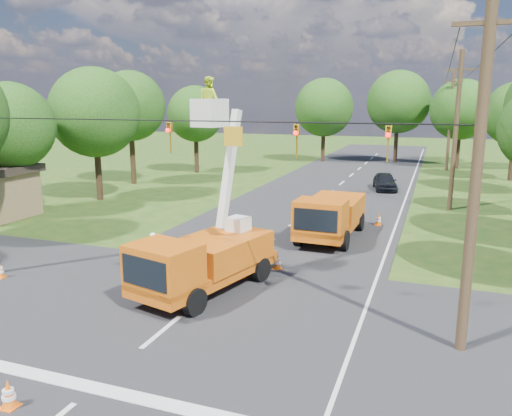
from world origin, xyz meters
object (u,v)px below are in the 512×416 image
at_px(second_truck, 330,215).
at_px(pole_right_near, 477,171).
at_px(tree_left_d, 95,113).
at_px(distant_car, 385,181).
at_px(bucket_truck, 204,250).
at_px(tree_left_c, 10,126).
at_px(traffic_cone_0, 9,394).
at_px(tree_far_c, 461,110).
at_px(pole_right_mid, 456,130).
at_px(pole_right_far, 450,120).
at_px(traffic_cone_2, 277,261).
at_px(ground_worker, 154,257).
at_px(tree_left_f, 195,114).
at_px(tree_far_a, 324,108).
at_px(tree_far_b, 398,102).
at_px(traffic_cone_3, 338,240).
at_px(traffic_cone_6, 378,219).
at_px(tree_left_e, 130,106).

xyz_separation_m(second_truck, pole_right_near, (5.87, -10.23, 3.86)).
relative_size(second_truck, tree_left_d, 0.70).
bearing_deg(distant_car, tree_left_d, -161.99).
bearing_deg(bucket_truck, tree_left_c, 169.79).
xyz_separation_m(traffic_cone_0, tree_far_c, (10.81, 48.50, 5.70)).
bearing_deg(pole_right_mid, pole_right_far, 90.00).
xyz_separation_m(bucket_truck, pole_right_mid, (8.73, 18.48, 3.49)).
bearing_deg(pole_right_near, traffic_cone_2, 145.32).
relative_size(ground_worker, traffic_cone_0, 2.42).
xyz_separation_m(second_truck, traffic_cone_0, (-3.94, -16.73, -0.88)).
bearing_deg(tree_left_f, pole_right_near, -52.16).
bearing_deg(second_truck, tree_far_a, 104.88).
relative_size(tree_left_c, tree_far_a, 0.85).
height_order(tree_left_d, tree_far_b, tree_far_b).
relative_size(bucket_truck, traffic_cone_0, 10.91).
xyz_separation_m(bucket_truck, tree_far_b, (3.23, 43.48, 5.19)).
distance_m(bucket_truck, traffic_cone_3, 8.35).
distance_m(bucket_truck, tree_far_c, 41.87).
bearing_deg(traffic_cone_6, tree_left_c, -166.84).
relative_size(tree_left_c, tree_left_d, 0.87).
height_order(tree_left_f, tree_far_c, tree_far_c).
bearing_deg(tree_far_a, tree_left_e, -119.33).
height_order(ground_worker, traffic_cone_6, ground_worker).
xyz_separation_m(traffic_cone_0, pole_right_far, (9.81, 46.50, 4.75)).
relative_size(distant_car, tree_left_e, 0.43).
height_order(traffic_cone_0, tree_left_d, tree_left_d).
distance_m(bucket_truck, traffic_cone_0, 8.18).
bearing_deg(tree_far_c, traffic_cone_0, -102.57).
bearing_deg(pole_right_far, tree_far_a, 167.47).
relative_size(second_truck, ground_worker, 3.76).
bearing_deg(ground_worker, tree_left_c, 133.22).
xyz_separation_m(second_truck, ground_worker, (-5.39, -8.05, -0.38)).
height_order(tree_left_d, tree_far_a, tree_far_a).
bearing_deg(traffic_cone_0, pole_right_mid, 69.68).
relative_size(bucket_truck, tree_far_a, 0.82).
relative_size(tree_far_b, tree_far_c, 1.12).
relative_size(distant_car, traffic_cone_6, 5.70).
xyz_separation_m(tree_left_d, tree_far_c, (24.50, 27.00, -0.06)).
relative_size(bucket_truck, tree_far_c, 0.84).
height_order(ground_worker, pole_right_mid, pole_right_mid).
height_order(traffic_cone_3, pole_right_far, pole_right_far).
bearing_deg(pole_right_mid, tree_far_b, 102.41).
distance_m(pole_right_mid, tree_left_c, 27.32).
distance_m(traffic_cone_6, tree_far_a, 31.16).
distance_m(second_truck, traffic_cone_2, 5.59).
distance_m(distant_car, pole_right_far, 15.44).
xyz_separation_m(bucket_truck, pole_right_near, (8.73, -1.52, 3.49)).
relative_size(distant_car, traffic_cone_0, 5.70).
relative_size(traffic_cone_6, tree_left_e, 0.08).
distance_m(traffic_cone_2, tree_left_e, 25.86).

